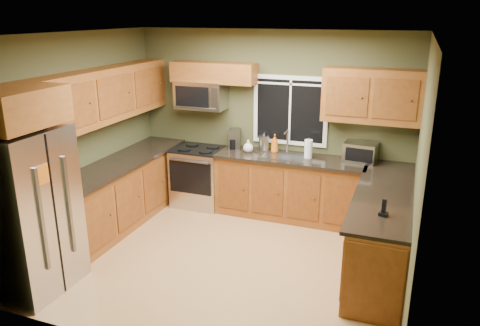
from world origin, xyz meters
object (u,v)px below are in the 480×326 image
Objects in this scene: soap_bottle_c at (248,146)px; cordless_phone at (384,211)px; toaster_oven at (360,152)px; coffee_maker at (234,139)px; microwave at (201,95)px; refrigerator at (29,212)px; range at (199,176)px; soap_bottle_a at (275,143)px; paper_towel_roll at (308,149)px; kettle at (264,142)px.

cordless_phone is (2.06, -1.67, -0.04)m from soap_bottle_c.
toaster_oven is 1.60× the size of coffee_maker.
microwave is 4.06× the size of soap_bottle_c.
coffee_maker is 1.63× the size of cordless_phone.
refrigerator is at bearing -118.00° from soap_bottle_c.
range is 1.33m from soap_bottle_a.
refrigerator is at bearing -130.23° from paper_towel_roll.
kettle reaches higher than soap_bottle_c.
kettle is at bearing 171.97° from soap_bottle_a.
cordless_phone is (2.34, -1.81, -0.08)m from coffee_maker.
coffee_maker is 2.96m from cordless_phone.
soap_bottle_a is (1.17, 0.16, 0.61)m from range.
toaster_oven is at bearing -0.45° from soap_bottle_a.
kettle is at bearing 2.53° from microwave.
paper_towel_roll is 0.54m from soap_bottle_a.
paper_towel_roll is (0.70, -0.13, 0.00)m from kettle.
microwave reaches higher than toaster_oven.
refrigerator reaches higher than coffee_maker.
kettle is (1.69, 2.95, 0.17)m from refrigerator.
refrigerator is at bearing -119.79° from kettle.
coffee_maker is 0.99× the size of paper_towel_roll.
range is at bearing -178.16° from paper_towel_roll.
coffee_maker is 1.18m from paper_towel_roll.
soap_bottle_a is 2.47m from cordless_phone.
coffee_maker is 0.64m from soap_bottle_a.
microwave is at bearing 76.66° from refrigerator.
microwave reaches higher than soap_bottle_a.
cordless_phone is at bearing 17.64° from refrigerator.
kettle is at bearing 1.32° from coffee_maker.
coffee_maker is at bearing 174.41° from paper_towel_roll.
kettle is (1.00, 0.04, -0.66)m from microwave.
range is at bearing 150.17° from cordless_phone.
range is at bearing -172.39° from soap_bottle_a.
refrigerator reaches higher than paper_towel_roll.
paper_towel_roll is at bearing 49.77° from refrigerator.
refrigerator reaches higher than soap_bottle_a.
toaster_oven is at bearing -0.70° from coffee_maker.
kettle is at bearing 10.23° from range.
refrigerator reaches higher than kettle.
microwave reaches higher than kettle.
kettle is at bearing 169.82° from paper_towel_roll.
soap_bottle_a reaches higher than soap_bottle_c.
microwave is at bearing 172.47° from soap_bottle_c.
coffee_maker is (-1.89, 0.02, 0.00)m from toaster_oven.
paper_towel_roll is at bearing -10.18° from kettle.
coffee_maker is at bearing 179.30° from toaster_oven.
microwave is at bearing -179.01° from soap_bottle_a.
microwave is 2.78× the size of soap_bottle_a.
microwave reaches higher than soap_bottle_c.
paper_towel_roll is at bearing 1.84° from range.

